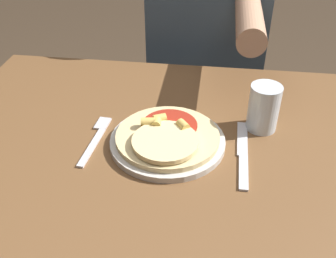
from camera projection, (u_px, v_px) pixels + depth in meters
dining_table at (165, 198)px, 0.88m from camera, size 1.05×0.84×0.75m
plate at (168, 142)px, 0.84m from camera, size 0.25×0.25×0.01m
pizza at (167, 136)px, 0.82m from camera, size 0.22×0.22×0.04m
fork at (96, 137)px, 0.86m from camera, size 0.03×0.18×0.00m
knife at (243, 154)px, 0.81m from camera, size 0.02×0.22×0.00m
drinking_glass at (264, 108)px, 0.86m from camera, size 0.07×0.07×0.11m
person_diner at (207, 45)px, 1.32m from camera, size 0.37×0.52×1.23m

